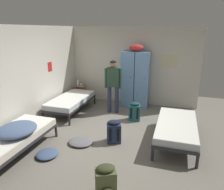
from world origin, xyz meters
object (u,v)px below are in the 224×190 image
shelf_unit (80,91)px  backpack_olive (106,182)px  bedding_heap (17,129)px  backpack_navy (114,132)px  clothes_pile_grey (80,142)px  person_traveler (113,82)px  backpack_teal (135,111)px  bed_left_front (13,137)px  clothes_pile_denim (47,154)px  water_bottle (78,82)px  lotion_bottle (81,84)px  locker_bank (136,78)px  bed_left_rear (71,101)px  bed_right (176,127)px

shelf_unit → backpack_olive: (2.48, -4.21, -0.09)m
shelf_unit → bedding_heap: bedding_heap is taller
backpack_navy → clothes_pile_grey: backpack_navy is taller
person_traveler → backpack_navy: 2.00m
backpack_teal → shelf_unit: bearing=153.1°
bed_left_front → backpack_olive: (2.23, -0.56, -0.12)m
bedding_heap → backpack_navy: size_ratio=1.50×
bedding_heap → backpack_teal: bearing=52.7°
backpack_olive → backpack_navy: (-0.38, 1.66, 0.00)m
clothes_pile_denim → backpack_olive: bearing=-23.9°
clothes_pile_grey → water_bottle: bearing=116.9°
clothes_pile_denim → water_bottle: bearing=106.1°
lotion_bottle → backpack_navy: bearing=-51.1°
bedding_heap → backpack_navy: 2.07m
lotion_bottle → clothes_pile_grey: size_ratio=0.27×
shelf_unit → lotion_bottle: (0.07, -0.04, 0.29)m
backpack_olive → backpack_teal: bearing=93.4°
person_traveler → lotion_bottle: 1.67m
backpack_teal → bed_left_front: bearing=-129.3°
lotion_bottle → backpack_navy: lotion_bottle is taller
clothes_pile_grey → bedding_heap: bearing=-141.2°
bed_left_front → backpack_navy: backpack_navy is taller
locker_bank → bed_left_front: size_ratio=1.09×
bed_left_rear → locker_bank: bearing=33.0°
water_bottle → backpack_olive: water_bottle is taller
locker_bank → lotion_bottle: (-1.99, -0.06, -0.33)m
bed_left_rear → bedding_heap: bearing=-87.0°
bedding_heap → backpack_olive: (2.09, -0.54, -0.33)m
water_bottle → backpack_teal: size_ratio=0.46×
bed_right → backpack_teal: backpack_teal is taller
clothes_pile_grey → clothes_pile_denim: 0.80m
water_bottle → clothes_pile_grey: bearing=-63.1°
bed_left_front → person_traveler: 3.20m
backpack_olive → locker_bank: bearing=95.6°
person_traveler → backpack_teal: 1.13m
bedding_heap → clothes_pile_denim: bedding_heap is taller
lotion_bottle → backpack_olive: lotion_bottle is taller
shelf_unit → lotion_bottle: lotion_bottle is taller
shelf_unit → water_bottle: 0.35m
bed_left_front → water_bottle: size_ratio=7.57×
backpack_navy → clothes_pile_denim: backpack_navy is taller
bed_left_front → backpack_olive: size_ratio=3.45×
backpack_navy → bed_right: bearing=17.6°
bed_right → clothes_pile_grey: 2.24m
person_traveler → backpack_olive: bearing=-74.5°
lotion_bottle → bed_left_front: bearing=-87.2°
shelf_unit → bedding_heap: size_ratio=0.69×
bedding_heap → person_traveler: bearing=68.4°
bed_left_rear → backpack_navy: backpack_navy is taller
bed_left_rear → water_bottle: bearing=105.8°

